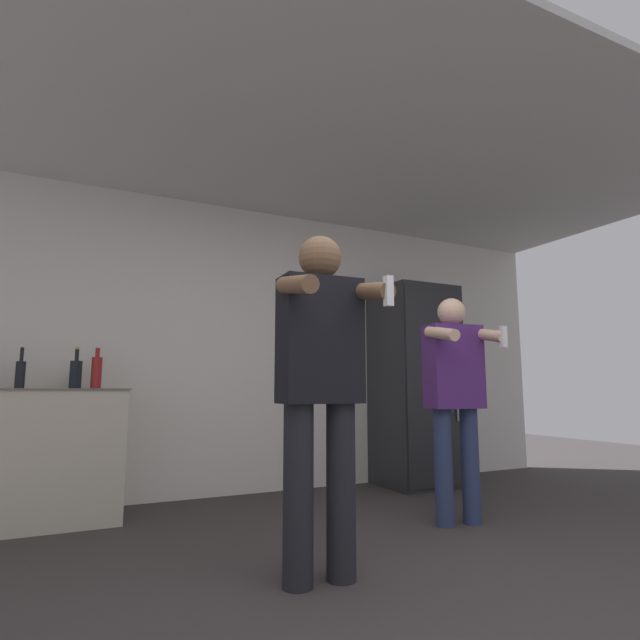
% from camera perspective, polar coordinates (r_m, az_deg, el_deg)
% --- Properties ---
extents(ground_plane, '(14.00, 14.00, 0.00)m').
position_cam_1_polar(ground_plane, '(2.22, 12.42, -31.70)').
color(ground_plane, '#383333').
extents(wall_back, '(7.00, 0.06, 2.55)m').
position_cam_1_polar(wall_back, '(4.52, -9.89, -3.02)').
color(wall_back, silver).
rests_on(wall_back, ground_plane).
extents(ceiling_slab, '(7.00, 3.21, 0.05)m').
position_cam_1_polar(ceiling_slab, '(3.61, -3.00, 19.72)').
color(ceiling_slab, silver).
rests_on(ceiling_slab, wall_back).
extents(refrigerator, '(0.69, 0.69, 1.89)m').
position_cam_1_polar(refrigerator, '(4.94, 10.81, -7.26)').
color(refrigerator, '#262628').
rests_on(refrigerator, ground_plane).
extents(counter, '(1.44, 0.67, 0.91)m').
position_cam_1_polar(counter, '(4.03, -31.97, -13.10)').
color(counter, '#BCB29E').
rests_on(counter, ground_plane).
extents(bottle_clear_vodka, '(0.08, 0.08, 0.31)m').
position_cam_1_polar(bottle_clear_vodka, '(4.06, -26.14, -5.48)').
color(bottle_clear_vodka, black).
rests_on(bottle_clear_vodka, counter).
extents(bottle_red_label, '(0.06, 0.06, 0.29)m').
position_cam_1_polar(bottle_red_label, '(4.08, -31.05, -5.21)').
color(bottle_red_label, black).
rests_on(bottle_red_label, counter).
extents(bottle_green_wine, '(0.07, 0.07, 0.32)m').
position_cam_1_polar(bottle_green_wine, '(4.06, -24.18, -5.33)').
color(bottle_green_wine, maroon).
rests_on(bottle_green_wine, counter).
extents(person_woman_foreground, '(0.48, 0.47, 1.67)m').
position_cam_1_polar(person_woman_foreground, '(2.46, 0.09, -6.75)').
color(person_woman_foreground, black).
rests_on(person_woman_foreground, ground_plane).
extents(person_man_side, '(0.48, 0.49, 1.54)m').
position_cam_1_polar(person_man_side, '(3.60, 15.15, -7.52)').
color(person_man_side, navy).
rests_on(person_man_side, ground_plane).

